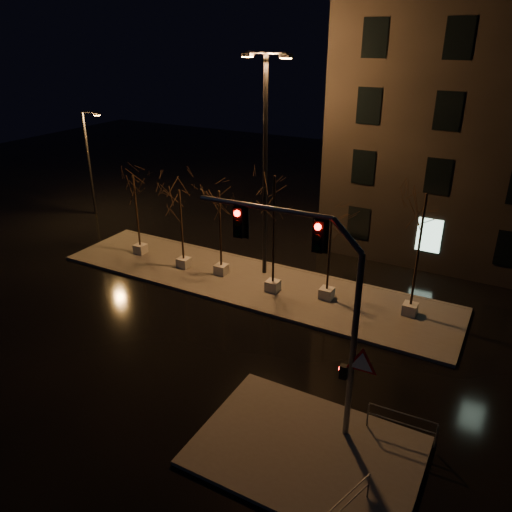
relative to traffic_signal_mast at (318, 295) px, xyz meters
The scene contains 14 objects.
ground 9.04m from the traffic_signal_mast, 162.45° to the left, with size 90.00×90.00×0.00m, color black.
median 12.00m from the traffic_signal_mast, 130.81° to the left, with size 22.00×5.00×0.15m, color #4D4A45.
sidewalk_corner 5.17m from the traffic_signal_mast, 73.38° to the right, with size 7.00×5.00×0.15m, color #4D4A45.
tree_0 16.89m from the traffic_signal_mast, 150.47° to the left, with size 1.80×1.80×4.94m.
tree_1 13.79m from the traffic_signal_mast, 144.57° to the left, with size 1.80×1.80×4.66m.
tree_2 12.15m from the traffic_signal_mast, 137.03° to the left, with size 1.80×1.80×4.88m.
tree_3 9.56m from the traffic_signal_mast, 124.86° to the left, with size 1.80×1.80×6.24m.
tree_4 8.97m from the traffic_signal_mast, 107.97° to the left, with size 1.80×1.80×4.50m.
tree_5 8.94m from the traffic_signal_mast, 81.64° to the left, with size 1.80×1.80×6.10m.
traffic_signal_mast is the anchor object (origin of this frame).
streetlight_main 11.84m from the traffic_signal_mast, 125.68° to the left, with size 2.85×0.81×11.40m.
streetlight_far 25.97m from the traffic_signal_mast, 150.76° to the left, with size 1.43×0.56×7.40m.
guard_rail_a 5.20m from the traffic_signal_mast, 14.84° to the left, with size 2.25×0.14×0.97m.
guard_rail_b 5.75m from the traffic_signal_mast, 52.17° to the right, with size 0.65×1.86×0.93m.
Camera 1 is at (11.86, -14.84, 12.32)m, focal length 35.00 mm.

